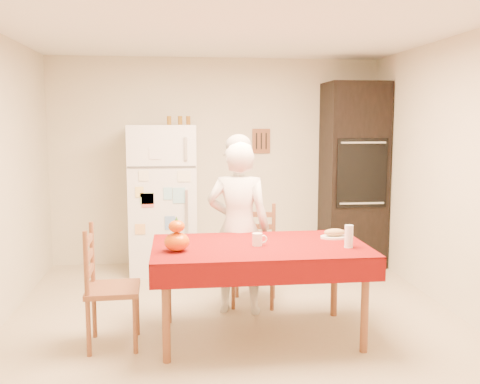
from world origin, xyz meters
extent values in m
plane|color=tan|center=(0.00, 0.00, 0.00)|extent=(4.50, 4.50, 0.00)
cube|color=beige|center=(0.00, 2.25, 1.25)|extent=(4.00, 0.02, 2.50)
cube|color=beige|center=(0.00, -2.25, 1.25)|extent=(4.00, 0.02, 2.50)
cube|color=beige|center=(2.00, 0.00, 1.25)|extent=(0.02, 4.50, 2.50)
cube|color=white|center=(0.00, 0.00, 2.50)|extent=(4.00, 4.50, 0.02)
cube|color=brown|center=(0.55, 2.23, 1.50)|extent=(0.22, 0.02, 0.30)
cube|color=white|center=(-0.65, 1.88, 0.85)|extent=(0.75, 0.70, 1.70)
cube|color=silver|center=(-0.39, 1.51, 1.45)|extent=(0.03, 0.03, 0.25)
cube|color=silver|center=(-0.39, 1.51, 0.70)|extent=(0.03, 0.03, 0.60)
cube|color=black|center=(1.63, 1.93, 1.10)|extent=(0.70, 0.60, 2.20)
cube|color=black|center=(1.63, 1.62, 1.15)|extent=(0.59, 0.02, 0.80)
cylinder|color=brown|center=(-0.58, -0.57, 0.35)|extent=(0.06, 0.06, 0.71)
cylinder|color=brown|center=(-0.58, 0.21, 0.35)|extent=(0.06, 0.06, 0.71)
cylinder|color=brown|center=(0.90, -0.57, 0.35)|extent=(0.06, 0.06, 0.71)
cylinder|color=brown|center=(0.90, 0.21, 0.35)|extent=(0.06, 0.06, 0.71)
cube|color=brown|center=(0.16, -0.18, 0.73)|extent=(1.60, 0.90, 0.04)
cube|color=#62050A|center=(0.16, -0.18, 0.76)|extent=(1.70, 1.00, 0.01)
cylinder|color=brown|center=(0.01, 0.49, 0.21)|extent=(0.04, 0.04, 0.43)
cylinder|color=brown|center=(0.09, 0.82, 0.21)|extent=(0.04, 0.04, 0.43)
cylinder|color=brown|center=(0.37, 0.41, 0.21)|extent=(0.04, 0.04, 0.43)
cylinder|color=brown|center=(0.44, 0.74, 0.21)|extent=(0.04, 0.04, 0.43)
cube|color=brown|center=(0.23, 0.61, 0.45)|extent=(0.50, 0.48, 0.04)
cube|color=brown|center=(0.26, 0.78, 0.70)|extent=(0.36, 0.11, 0.50)
cylinder|color=brown|center=(-0.82, -0.39, 0.21)|extent=(0.04, 0.04, 0.43)
cylinder|color=brown|center=(-1.16, -0.40, 0.21)|extent=(0.04, 0.04, 0.43)
cylinder|color=brown|center=(-0.83, -0.03, 0.21)|extent=(0.04, 0.04, 0.43)
cylinder|color=brown|center=(-1.17, -0.04, 0.21)|extent=(0.04, 0.04, 0.43)
cube|color=brown|center=(-0.99, -0.21, 0.45)|extent=(0.41, 0.43, 0.04)
cube|color=brown|center=(-1.16, -0.22, 0.70)|extent=(0.04, 0.36, 0.50)
imported|color=silver|center=(0.06, 0.42, 0.78)|extent=(0.64, 0.50, 1.57)
cylinder|color=white|center=(0.13, -0.20, 0.81)|extent=(0.08, 0.08, 0.10)
ellipsoid|color=red|center=(-0.50, -0.31, 0.83)|extent=(0.19, 0.19, 0.14)
ellipsoid|color=#CE3E04|center=(-0.50, -0.31, 0.95)|extent=(0.12, 0.12, 0.09)
cylinder|color=white|center=(0.83, -0.35, 0.85)|extent=(0.07, 0.07, 0.18)
cylinder|color=white|center=(0.82, -0.01, 0.77)|extent=(0.24, 0.24, 0.02)
ellipsoid|color=#A67E51|center=(0.82, -0.01, 0.81)|extent=(0.18, 0.10, 0.06)
cylinder|color=#885B18|center=(-0.57, 1.93, 1.75)|extent=(0.05, 0.05, 0.10)
cylinder|color=brown|center=(-0.44, 1.93, 1.75)|extent=(0.05, 0.05, 0.10)
cylinder|color=brown|center=(-0.35, 1.93, 1.75)|extent=(0.05, 0.05, 0.10)
camera|label=1|loc=(-0.49, -4.29, 1.73)|focal=40.00mm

